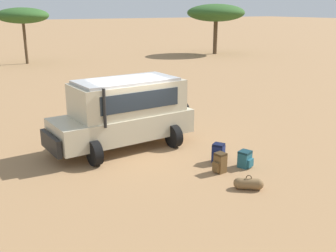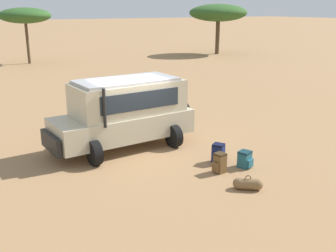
{
  "view_description": "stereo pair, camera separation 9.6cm",
  "coord_description": "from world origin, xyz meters",
  "px_view_note": "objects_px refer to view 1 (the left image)",
  "views": [
    {
      "loc": [
        -5.49,
        -11.67,
        4.79
      ],
      "look_at": [
        0.8,
        -0.83,
        1.0
      ],
      "focal_mm": 42.0,
      "sensor_mm": 36.0,
      "label": 1
    },
    {
      "loc": [
        -5.41,
        -11.71,
        4.79
      ],
      "look_at": [
        0.8,
        -0.83,
        1.0
      ],
      "focal_mm": 42.0,
      "sensor_mm": 36.0,
      "label": 2
    }
  ],
  "objects_px": {
    "backpack_beside_front_wheel": "(245,159)",
    "backpack_cluster_center": "(218,153)",
    "duffel_bag_low_black_case": "(248,184)",
    "acacia_tree_centre_back": "(23,16)",
    "backpack_near_rear_wheel": "(220,163)",
    "safari_vehicle": "(125,112)",
    "acacia_tree_right_mid": "(216,13)"
  },
  "relations": [
    {
      "from": "safari_vehicle",
      "to": "backpack_cluster_center",
      "type": "relative_size",
      "value": 8.67
    },
    {
      "from": "safari_vehicle",
      "to": "acacia_tree_right_mid",
      "type": "relative_size",
      "value": 0.85
    },
    {
      "from": "backpack_near_rear_wheel",
      "to": "acacia_tree_centre_back",
      "type": "bearing_deg",
      "value": 90.26
    },
    {
      "from": "backpack_beside_front_wheel",
      "to": "backpack_cluster_center",
      "type": "height_order",
      "value": "backpack_cluster_center"
    },
    {
      "from": "backpack_cluster_center",
      "to": "duffel_bag_low_black_case",
      "type": "distance_m",
      "value": 2.05
    },
    {
      "from": "acacia_tree_centre_back",
      "to": "acacia_tree_right_mid",
      "type": "xyz_separation_m",
      "value": [
        19.08,
        -2.11,
        0.13
      ]
    },
    {
      "from": "backpack_cluster_center",
      "to": "acacia_tree_centre_back",
      "type": "relative_size",
      "value": 0.13
    },
    {
      "from": "safari_vehicle",
      "to": "acacia_tree_centre_back",
      "type": "xyz_separation_m",
      "value": [
        1.39,
        24.34,
        2.81
      ]
    },
    {
      "from": "safari_vehicle",
      "to": "backpack_beside_front_wheel",
      "type": "height_order",
      "value": "safari_vehicle"
    },
    {
      "from": "backpack_cluster_center",
      "to": "acacia_tree_right_mid",
      "type": "bearing_deg",
      "value": 53.56
    },
    {
      "from": "backpack_beside_front_wheel",
      "to": "acacia_tree_centre_back",
      "type": "distance_m",
      "value": 28.21
    },
    {
      "from": "backpack_cluster_center",
      "to": "backpack_near_rear_wheel",
      "type": "distance_m",
      "value": 0.8
    },
    {
      "from": "duffel_bag_low_black_case",
      "to": "backpack_near_rear_wheel",
      "type": "bearing_deg",
      "value": 88.84
    },
    {
      "from": "safari_vehicle",
      "to": "acacia_tree_right_mid",
      "type": "height_order",
      "value": "acacia_tree_right_mid"
    },
    {
      "from": "backpack_near_rear_wheel",
      "to": "backpack_cluster_center",
      "type": "bearing_deg",
      "value": 56.55
    },
    {
      "from": "safari_vehicle",
      "to": "duffel_bag_low_black_case",
      "type": "xyz_separation_m",
      "value": [
        1.49,
        -4.84,
        -1.14
      ]
    },
    {
      "from": "safari_vehicle",
      "to": "backpack_cluster_center",
      "type": "xyz_separation_m",
      "value": [
        1.96,
        -2.85,
        -0.99
      ]
    },
    {
      "from": "backpack_near_rear_wheel",
      "to": "acacia_tree_centre_back",
      "type": "xyz_separation_m",
      "value": [
        -0.12,
        27.86,
        3.81
      ]
    },
    {
      "from": "acacia_tree_right_mid",
      "to": "backpack_cluster_center",
      "type": "bearing_deg",
      "value": -126.44
    },
    {
      "from": "duffel_bag_low_black_case",
      "to": "backpack_beside_front_wheel",
      "type": "bearing_deg",
      "value": 52.73
    },
    {
      "from": "backpack_near_rear_wheel",
      "to": "acacia_tree_right_mid",
      "type": "bearing_deg",
      "value": 53.64
    },
    {
      "from": "backpack_beside_front_wheel",
      "to": "acacia_tree_right_mid",
      "type": "height_order",
      "value": "acacia_tree_right_mid"
    },
    {
      "from": "backpack_beside_front_wheel",
      "to": "acacia_tree_centre_back",
      "type": "height_order",
      "value": "acacia_tree_centre_back"
    },
    {
      "from": "backpack_cluster_center",
      "to": "safari_vehicle",
      "type": "bearing_deg",
      "value": 124.49
    },
    {
      "from": "backpack_beside_front_wheel",
      "to": "acacia_tree_right_mid",
      "type": "relative_size",
      "value": 0.08
    },
    {
      "from": "backpack_beside_front_wheel",
      "to": "duffel_bag_low_black_case",
      "type": "xyz_separation_m",
      "value": [
        -0.96,
        -1.26,
        -0.1
      ]
    },
    {
      "from": "backpack_beside_front_wheel",
      "to": "backpack_cluster_center",
      "type": "bearing_deg",
      "value": 123.76
    },
    {
      "from": "duffel_bag_low_black_case",
      "to": "acacia_tree_centre_back",
      "type": "xyz_separation_m",
      "value": [
        -0.1,
        29.18,
        3.95
      ]
    },
    {
      "from": "backpack_cluster_center",
      "to": "backpack_near_rear_wheel",
      "type": "relative_size",
      "value": 1.02
    },
    {
      "from": "safari_vehicle",
      "to": "acacia_tree_right_mid",
      "type": "xyz_separation_m",
      "value": [
        20.47,
        22.23,
        2.94
      ]
    },
    {
      "from": "backpack_cluster_center",
      "to": "backpack_near_rear_wheel",
      "type": "xyz_separation_m",
      "value": [
        -0.44,
        -0.67,
        -0.01
      ]
    },
    {
      "from": "backpack_cluster_center",
      "to": "duffel_bag_low_black_case",
      "type": "height_order",
      "value": "backpack_cluster_center"
    }
  ]
}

